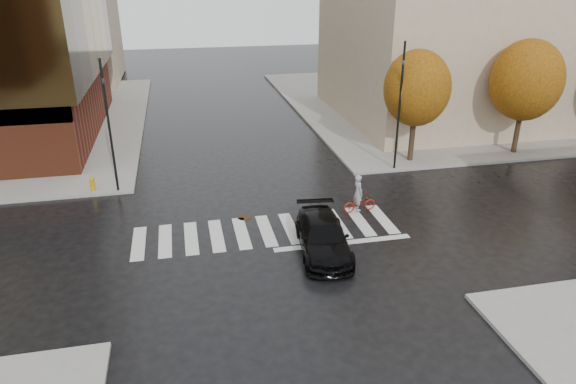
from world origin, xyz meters
name	(u,v)px	position (x,y,z in m)	size (l,w,h in m)	color
ground	(268,236)	(0.00, 0.00, 0.00)	(120.00, 120.00, 0.00)	black
sidewalk_ne	(460,100)	(21.00, 21.00, 0.07)	(30.00, 30.00, 0.15)	gray
crosswalk	(266,230)	(0.00, 0.50, 0.01)	(12.00, 3.00, 0.01)	silver
tree_ne_a	(417,88)	(10.00, 7.40, 4.46)	(3.80, 3.80, 6.50)	#321D16
tree_ne_b	(526,80)	(17.00, 7.40, 4.62)	(4.20, 4.20, 6.89)	#321D16
sedan	(323,237)	(1.95, -1.80, 0.69)	(1.93, 4.75, 1.38)	black
cyclist	(359,199)	(4.67, 1.51, 0.64)	(1.72, 0.79, 1.88)	#9B1B0E
traffic_light_nw	(108,120)	(-6.79, 6.30, 3.92)	(0.19, 0.17, 6.72)	black
traffic_light_ne	(400,99)	(8.52, 6.30, 4.17)	(0.18, 0.21, 7.10)	black
fire_hydrant	(92,183)	(-8.05, 6.50, 0.58)	(0.28, 0.28, 0.78)	#B9900A
manhole	(244,217)	(-0.78, 2.00, 0.01)	(0.64, 0.64, 0.01)	#3E2C16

